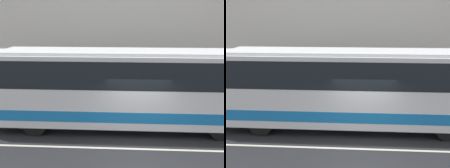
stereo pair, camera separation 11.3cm
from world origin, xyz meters
TOP-DOWN VIEW (x-y plane):
  - ground_plane at (0.00, 0.00)m, footprint 60.00×60.00m
  - sidewalk at (0.00, 5.56)m, footprint 60.00×3.12m
  - building_facade at (0.00, 7.27)m, footprint 60.00×0.35m
  - lane_stripe at (0.00, 0.00)m, footprint 54.00×0.14m
  - transit_bus at (-0.86, 2.17)m, footprint 11.70×2.50m
  - pedestrian_waiting at (1.00, 4.97)m, footprint 0.36×0.36m

SIDE VIEW (x-z plane):
  - ground_plane at x=0.00m, z-range 0.00..0.00m
  - lane_stripe at x=0.00m, z-range 0.00..0.01m
  - sidewalk at x=0.00m, z-range 0.00..0.14m
  - pedestrian_waiting at x=1.00m, z-range 0.09..1.88m
  - transit_bus at x=-0.86m, z-range 0.22..3.69m
  - building_facade at x=0.00m, z-range -0.17..9.12m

